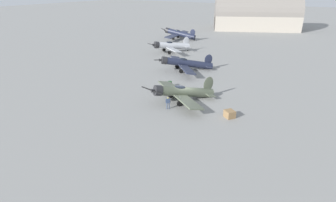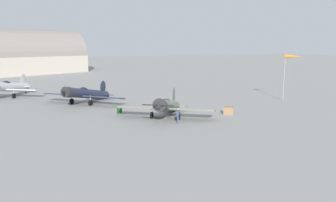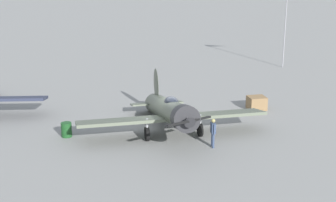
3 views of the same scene
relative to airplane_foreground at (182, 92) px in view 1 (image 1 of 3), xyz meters
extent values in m
plane|color=gray|center=(-0.28, -0.40, -1.31)|extent=(400.00, 400.00, 0.00)
cylinder|color=#4C5442|center=(-0.28, -0.40, -0.06)|extent=(5.91, 7.72, 2.85)
cylinder|color=#232326|center=(2.00, 2.88, 0.70)|extent=(1.81, 1.75, 1.55)
cone|color=#232326|center=(2.37, 3.42, 0.82)|extent=(0.85, 0.87, 0.68)
cube|color=black|center=(2.45, 3.54, 0.82)|extent=(3.34, 0.20, 0.49)
ellipsoid|color=black|center=(0.20, 0.29, 0.65)|extent=(1.65, 1.91, 0.98)
cube|color=#565E4C|center=(0.30, 0.43, -0.23)|extent=(10.12, 7.87, 0.55)
ellipsoid|color=#4C5442|center=(-2.28, -3.30, 0.60)|extent=(1.16, 1.61, 2.38)
cube|color=#565E4C|center=(-2.17, -3.13, -0.63)|extent=(3.42, 2.84, 0.30)
cylinder|color=#999BA0|center=(-0.69, 1.72, -0.46)|extent=(0.14, 0.14, 0.91)
cylinder|color=black|center=(-0.69, 1.72, -0.91)|extent=(0.62, 0.77, 0.80)
cylinder|color=#999BA0|center=(1.86, -0.04, -0.46)|extent=(0.14, 0.14, 0.91)
cylinder|color=black|center=(1.86, -0.04, -0.91)|extent=(0.62, 0.77, 0.80)
cylinder|color=black|center=(-2.57, -3.71, -1.17)|extent=(0.24, 0.29, 0.28)
cylinder|color=#1E2338|center=(6.62, -13.26, 0.01)|extent=(7.58, 7.63, 2.92)
cylinder|color=#232326|center=(9.78, -10.07, 0.81)|extent=(1.78, 1.78, 1.53)
cone|color=#232326|center=(10.24, -9.61, 0.93)|extent=(0.86, 0.87, 0.67)
cube|color=black|center=(10.34, -9.50, 0.93)|extent=(0.87, 2.57, 0.52)
ellipsoid|color=black|center=(7.28, -12.59, 0.72)|extent=(1.80, 1.81, 0.97)
cube|color=#282D42|center=(7.41, -12.46, -0.14)|extent=(9.97, 9.90, 0.48)
ellipsoid|color=#1E2338|center=(3.84, -16.06, 0.52)|extent=(1.36, 1.37, 2.15)
cube|color=#282D42|center=(3.98, -15.92, -0.60)|extent=(3.19, 3.17, 0.29)
cylinder|color=#999BA0|center=(6.71, -10.97, -0.41)|extent=(0.14, 0.14, 1.00)
cylinder|color=black|center=(6.71, -10.97, -0.91)|extent=(0.71, 0.71, 0.80)
cylinder|color=#999BA0|center=(8.90, -13.15, -0.41)|extent=(0.14, 0.14, 1.00)
cylinder|color=black|center=(8.90, -13.15, -0.91)|extent=(0.71, 0.71, 0.80)
cylinder|color=black|center=(3.45, -16.46, -1.17)|extent=(0.27, 0.27, 0.28)
cylinder|color=#B7BABF|center=(16.91, -24.06, 0.26)|extent=(5.91, 7.84, 2.44)
cylinder|color=#232326|center=(19.14, -20.74, 0.75)|extent=(1.88, 1.75, 1.63)
cone|color=#232326|center=(19.50, -20.20, 0.83)|extent=(0.88, 0.87, 0.70)
cube|color=black|center=(19.58, -20.08, 0.83)|extent=(3.23, 0.50, 0.31)
ellipsoid|color=black|center=(17.38, -23.36, 0.97)|extent=(1.62, 1.89, 0.88)
cube|color=#ADAFB5|center=(17.47, -23.22, -0.01)|extent=(10.15, 7.57, 0.38)
ellipsoid|color=#B7BABF|center=(14.95, -26.98, 1.09)|extent=(1.06, 1.50, 2.14)
cube|color=#ADAFB5|center=(15.06, -26.81, -0.07)|extent=(3.44, 2.81, 0.23)
cylinder|color=#999BA0|center=(16.42, -21.91, -0.36)|extent=(0.14, 0.14, 1.11)
cylinder|color=black|center=(16.42, -21.91, -0.91)|extent=(0.61, 0.78, 0.80)
cylinder|color=#999BA0|center=(19.09, -23.70, -0.36)|extent=(0.14, 0.14, 1.11)
cylinder|color=black|center=(19.09, -23.70, -0.91)|extent=(0.61, 0.78, 0.80)
cylinder|color=black|center=(14.67, -27.39, -1.17)|extent=(0.24, 0.29, 0.28)
cylinder|color=#1E2338|center=(23.94, -39.38, 0.28)|extent=(9.10, 2.56, 2.81)
cylinder|color=#232326|center=(28.14, -38.86, 0.94)|extent=(1.32, 1.70, 1.69)
cone|color=#232326|center=(28.79, -38.78, 1.04)|extent=(0.72, 0.73, 0.73)
cube|color=black|center=(28.93, -38.76, 1.04)|extent=(3.25, 0.89, 0.59)
ellipsoid|color=black|center=(24.82, -39.27, 1.03)|extent=(1.87, 0.98, 0.94)
cube|color=#282D42|center=(25.00, -39.25, 0.04)|extent=(3.42, 13.31, 0.46)
ellipsoid|color=#1E2338|center=(20.25, -39.84, 0.92)|extent=(1.77, 0.34, 2.08)
cube|color=#282D42|center=(20.44, -39.82, -0.20)|extent=(1.52, 3.51, 0.27)
cylinder|color=#999BA0|center=(25.32, -37.57, -0.32)|extent=(0.14, 0.14, 1.18)
cylinder|color=black|center=(25.32, -37.57, -0.91)|extent=(0.82, 0.30, 0.80)
cylinder|color=#999BA0|center=(25.73, -40.80, -0.32)|extent=(0.14, 0.14, 1.18)
cylinder|color=black|center=(25.73, -40.80, -0.91)|extent=(0.82, 0.30, 0.80)
cylinder|color=black|center=(19.72, -39.91, -1.17)|extent=(0.29, 0.13, 0.28)
cylinder|color=#384766|center=(0.05, 3.18, -0.91)|extent=(0.12, 0.12, 0.82)
cylinder|color=#384766|center=(0.24, 3.41, -0.91)|extent=(0.12, 0.12, 0.82)
cube|color=#384766|center=(0.14, 3.29, -0.21)|extent=(0.45, 0.48, 0.58)
sphere|color=#9F9356|center=(0.14, 3.29, 0.20)|extent=(0.21, 0.21, 0.21)
cylinder|color=#384766|center=(-0.03, 3.08, -0.19)|extent=(0.09, 0.09, 0.54)
cylinder|color=#384766|center=(0.32, 3.50, -0.19)|extent=(0.09, 0.09, 0.54)
cube|color=olive|center=(-7.39, 1.26, -0.87)|extent=(1.56, 1.53, 0.89)
cylinder|color=#19471E|center=(4.54, -3.93, -0.89)|extent=(0.61, 0.61, 0.85)
torus|color=#19471E|center=(4.54, -3.93, -0.72)|extent=(0.64, 0.64, 0.04)
torus|color=#19471E|center=(4.54, -3.93, -1.06)|extent=(0.64, 0.64, 0.04)
cube|color=#ADA393|center=(12.48, -71.27, 1.15)|extent=(31.86, 25.93, 4.92)
cylinder|color=slate|center=(12.48, -71.27, 3.61)|extent=(31.86, 25.93, 15.06)
camera|label=1|loc=(-17.69, 30.33, 13.50)|focal=29.57mm
camera|label=2|loc=(14.76, 35.32, 6.89)|focal=36.64mm
camera|label=3|loc=(20.46, 18.56, 8.78)|focal=53.04mm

